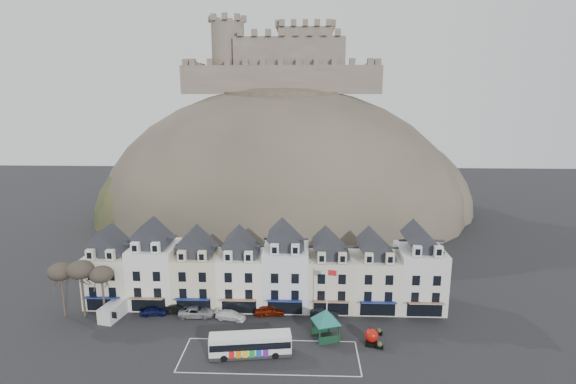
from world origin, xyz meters
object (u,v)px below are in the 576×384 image
object	(u,v)px
flagpole	(328,294)
car_white	(231,315)
car_silver	(196,312)
car_navy	(154,311)
bus_shelter	(326,316)
white_van	(114,310)
car_black	(179,309)
car_maroon	(269,310)
bus	(250,344)
car_charcoal	(324,311)
red_buoy	(371,337)

from	to	relation	value
flagpole	car_white	distance (m)	14.73
car_silver	car_navy	bearing A→B (deg)	85.63
bus_shelter	car_white	world-z (taller)	bus_shelter
white_van	car_black	size ratio (longest dim) A/B	1.18
flagpole	car_silver	bearing A→B (deg)	171.70
car_white	car_maroon	bearing A→B (deg)	-62.80
bus	car_maroon	size ratio (longest dim) A/B	2.31
bus_shelter	car_black	bearing A→B (deg)	144.88
bus_shelter	car_black	distance (m)	22.58
white_van	car_silver	world-z (taller)	white_van
car_navy	car_charcoal	distance (m)	25.18
bus	car_silver	world-z (taller)	bus
car_maroon	white_van	bearing A→B (deg)	87.22
car_silver	car_maroon	xyz separation A→B (m)	(10.69, 0.86, 0.04)
red_buoy	car_white	xyz separation A→B (m)	(-19.43, 6.05, -0.47)
flagpole	car_black	size ratio (longest dim) A/B	2.04
bus	red_buoy	world-z (taller)	bus
red_buoy	car_charcoal	bearing A→B (deg)	127.69
bus	bus_shelter	distance (m)	10.62
bus	car_charcoal	size ratio (longest dim) A/B	2.48
car_silver	bus_shelter	bearing A→B (deg)	-108.90
car_maroon	car_black	bearing A→B (deg)	82.92
red_buoy	car_charcoal	xyz separation A→B (m)	(-5.86, 7.59, -0.43)
car_charcoal	bus_shelter	bearing A→B (deg)	176.36
car_silver	car_charcoal	bearing A→B (deg)	-90.07
red_buoy	car_maroon	distance (m)	15.87
red_buoy	white_van	bearing A→B (deg)	170.87
red_buoy	white_van	world-z (taller)	white_van
bus_shelter	car_silver	xyz separation A→B (m)	(-18.72, 5.44, -2.54)
red_buoy	car_white	world-z (taller)	red_buoy
red_buoy	car_navy	distance (m)	31.79
red_buoy	bus_shelter	bearing A→B (deg)	167.71
car_navy	car_silver	size ratio (longest dim) A/B	0.75
car_black	car_charcoal	distance (m)	21.59
car_maroon	car_navy	bearing A→B (deg)	85.19
car_navy	car_white	distance (m)	11.63
bus	red_buoy	distance (m)	15.77
car_white	car_silver	bearing A→B (deg)	94.23
car_navy	car_black	distance (m)	3.64
bus_shelter	car_navy	distance (m)	25.87
red_buoy	car_black	xyz separation A→B (m)	(-27.45, 7.59, -0.40)
flagpole	white_van	world-z (taller)	flagpole
white_van	car_white	size ratio (longest dim) A/B	1.16
bus	white_van	world-z (taller)	bus
car_silver	car_white	size ratio (longest dim) A/B	1.15
car_navy	white_van	bearing A→B (deg)	91.05
flagpole	car_white	world-z (taller)	flagpole
bus	bus_shelter	xyz separation A→B (m)	(9.57, 4.29, 1.68)
car_silver	flagpole	bearing A→B (deg)	-101.00
bus_shelter	white_van	bearing A→B (deg)	152.67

